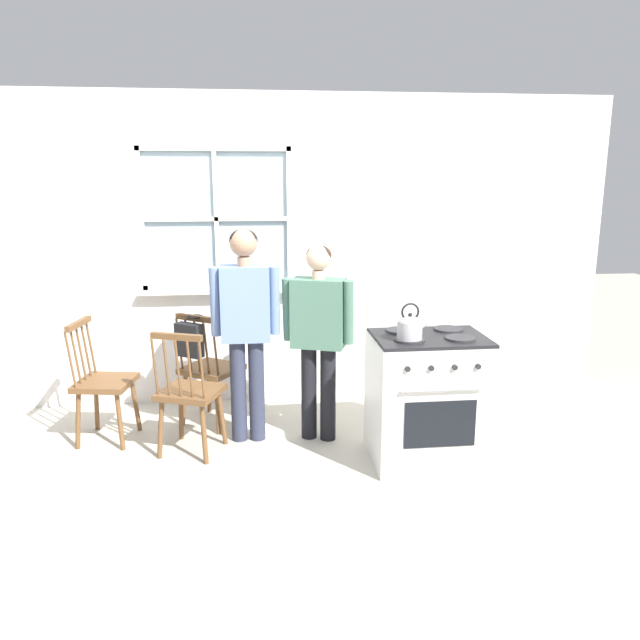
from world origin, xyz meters
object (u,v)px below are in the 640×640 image
object	(u,v)px
kettle	(410,326)
handbag	(189,339)
chair_by_window	(210,371)
potted_plant	(243,283)
stove	(427,396)
chair_near_wall	(103,384)
person_elderly_left	(246,316)
chair_center_cluster	(189,394)
person_teen_center	(318,326)

from	to	relation	value
kettle	handbag	world-z (taller)	kettle
chair_by_window	potted_plant	size ratio (longest dim) A/B	4.36
potted_plant	handbag	size ratio (longest dim) A/B	0.71
stove	potted_plant	xyz separation A→B (m)	(-1.29, 1.33, 0.62)
kettle	chair_by_window	bearing A→B (deg)	145.10
chair_near_wall	stove	bearing A→B (deg)	-94.47
person_elderly_left	potted_plant	distance (m)	0.85
chair_center_cluster	person_elderly_left	distance (m)	0.70
handbag	person_elderly_left	bearing A→B (deg)	-21.01
person_elderly_left	stove	bearing A→B (deg)	-20.37
potted_plant	person_teen_center	bearing A→B (deg)	-57.51
stove	handbag	size ratio (longest dim) A/B	3.53
person_elderly_left	chair_center_cluster	bearing A→B (deg)	-155.83
stove	kettle	bearing A→B (deg)	-143.29
stove	potted_plant	size ratio (longest dim) A/B	4.98
potted_plant	chair_near_wall	bearing A→B (deg)	-146.45
person_teen_center	kettle	xyz separation A→B (m)	(0.55, -0.57, 0.12)
chair_by_window	stove	bearing A→B (deg)	-173.11
chair_near_wall	kettle	size ratio (longest dim) A/B	3.84
person_elderly_left	chair_by_window	bearing A→B (deg)	130.30
person_elderly_left	kettle	size ratio (longest dim) A/B	6.61
chair_center_cluster	kettle	xyz separation A→B (m)	(1.52, -0.43, 0.57)
potted_plant	kettle	bearing A→B (deg)	-52.58
chair_near_wall	person_teen_center	distance (m)	1.71
chair_by_window	person_teen_center	world-z (taller)	person_teen_center
chair_near_wall	person_elderly_left	size ratio (longest dim) A/B	0.58
chair_by_window	chair_near_wall	distance (m)	0.83
chair_by_window	handbag	bearing A→B (deg)	90.00
chair_by_window	stove	size ratio (longest dim) A/B	0.87
chair_near_wall	chair_by_window	bearing A→B (deg)	-63.79
person_teen_center	potted_plant	world-z (taller)	person_teen_center
person_elderly_left	person_teen_center	size ratio (longest dim) A/B	1.08
chair_near_wall	person_teen_center	world-z (taller)	person_teen_center
chair_near_wall	stove	world-z (taller)	stove
stove	kettle	world-z (taller)	kettle
stove	potted_plant	bearing A→B (deg)	134.24
stove	potted_plant	world-z (taller)	potted_plant
handbag	chair_center_cluster	bearing A→B (deg)	-87.71
stove	kettle	distance (m)	0.59
chair_by_window	potted_plant	bearing A→B (deg)	-85.10
stove	potted_plant	distance (m)	1.95
chair_center_cluster	chair_by_window	bearing A→B (deg)	-81.37
chair_near_wall	kettle	bearing A→B (deg)	-98.70
kettle	potted_plant	size ratio (longest dim) A/B	1.14
person_teen_center	kettle	world-z (taller)	person_teen_center
chair_center_cluster	kettle	world-z (taller)	kettle
person_teen_center	kettle	size ratio (longest dim) A/B	6.12
person_elderly_left	person_teen_center	bearing A→B (deg)	-3.90
chair_by_window	handbag	xyz separation A→B (m)	(-0.14, -0.19, 0.32)
chair_near_wall	handbag	bearing A→B (deg)	-76.53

